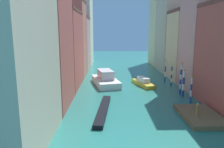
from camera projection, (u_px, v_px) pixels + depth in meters
ground_plane at (130, 87)px, 38.71m from camera, size 154.00×154.00×0.00m
building_left_1 at (40, 28)px, 26.75m from camera, size 7.01×9.10×20.39m
building_left_2 at (60, 49)px, 37.77m from camera, size 7.01×11.72×13.54m
building_left_3 at (70, 38)px, 47.25m from camera, size 7.01×8.15×16.77m
building_left_4 at (76, 43)px, 56.38m from camera, size 7.01×9.28×13.82m
building_left_5 at (81, 30)px, 66.09m from camera, size 7.01×11.83×21.09m
building_right_2 at (207, 25)px, 35.20m from camera, size 7.01×7.73×21.67m
building_right_3 at (188, 45)px, 44.04m from camera, size 7.01×8.58×14.18m
building_right_4 at (174, 29)px, 52.96m from camera, size 7.01×10.51×20.98m
building_right_5 at (163, 30)px, 63.40m from camera, size 7.01×10.57×20.57m
waterfront_dock at (200, 116)px, 24.45m from camera, size 4.14×6.79×0.50m
person_on_dock at (197, 110)px, 23.83m from camera, size 0.36×0.36×1.42m
mooring_pole_0 at (191, 89)px, 29.44m from camera, size 0.28×0.28×3.80m
mooring_pole_1 at (184, 83)px, 32.29m from camera, size 0.37×0.37×4.28m
mooring_pole_2 at (181, 78)px, 33.72m from camera, size 0.34×0.34×5.01m
mooring_pole_3 at (171, 76)px, 38.81m from camera, size 0.29×0.29×3.80m
mooring_pole_4 at (165, 71)px, 41.53m from camera, size 0.27×0.27×4.50m
vaporetto_white at (105, 79)px, 39.97m from camera, size 5.76×9.64×2.80m
gondola_black at (103, 110)px, 26.35m from camera, size 1.92×10.38×0.50m
motorboat_0 at (143, 83)px, 39.45m from camera, size 3.66×6.92×1.56m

